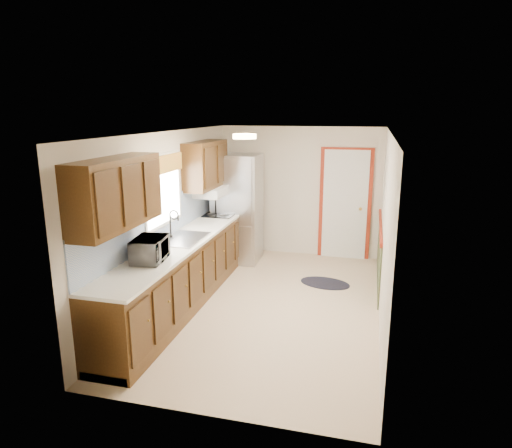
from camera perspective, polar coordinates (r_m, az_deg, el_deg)
The scene contains 8 objects.
room_shell at distance 6.18m, azimuth 1.80°, elevation 0.15°, with size 3.20×5.20×2.52m.
kitchen_run at distance 6.39m, azimuth -9.69°, elevation -3.19°, with size 0.63×4.00×2.20m.
back_wall_trim at distance 8.27m, azimuth 11.91°, elevation 1.21°, with size 1.12×2.30×2.08m.
ceiling_fixture at distance 5.88m, azimuth -1.45°, elevation 10.90°, with size 0.30×0.30×0.06m, color #FFD88C.
microwave at distance 5.54m, azimuth -13.15°, elevation -2.80°, with size 0.51×0.28×0.35m, color white.
refrigerator at distance 8.22m, azimuth -2.34°, elevation 1.99°, with size 0.83×0.82×1.93m.
rug at distance 7.40m, azimuth 8.62°, elevation -7.32°, with size 0.80×0.51×0.01m, color black.
cooktop at distance 7.86m, azimuth -4.45°, elevation 1.28°, with size 0.49×0.59×0.02m, color black.
Camera 1 is at (1.30, -5.85, 2.68)m, focal length 32.00 mm.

